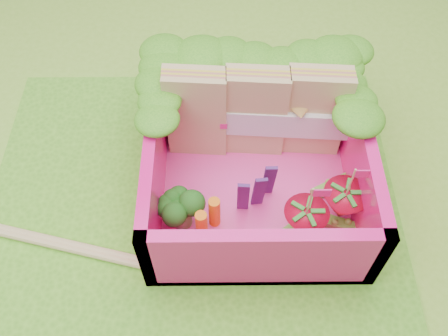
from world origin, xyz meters
The scene contains 13 objects.
ground centered at (0.00, 0.00, 0.00)m, with size 14.00×14.00×0.00m, color #87C236.
placemat centered at (0.00, 0.00, 0.01)m, with size 2.60×2.60×0.03m, color #5BAE27.
bento_floor centered at (0.40, 0.26, 0.06)m, with size 1.30×1.30×0.05m, color #FF41A4.
bento_box centered at (0.40, 0.26, 0.31)m, with size 1.30×1.30×0.55m.
lettuce_ruffle centered at (0.40, 0.74, 0.64)m, with size 1.43×0.83×0.11m.
sandwich_stack centered at (0.40, 0.59, 0.41)m, with size 1.21×0.25×0.67m.
broccoli centered at (-0.06, 0.00, 0.25)m, with size 0.31×0.31×0.25m.
carrot_sticks centered at (0.10, -0.05, 0.20)m, with size 0.14×0.17×0.26m.
purple_wedges centered at (0.39, 0.11, 0.27)m, with size 0.23×0.14×0.38m.
strawberry_left centered at (0.66, -0.09, 0.22)m, with size 0.26×0.26×0.50m.
strawberry_right centered at (0.90, 0.03, 0.22)m, with size 0.26×0.26×0.50m.
snap_peas centered at (0.78, 0.03, 0.11)m, with size 0.65×0.59×0.05m.
chopsticks centered at (-1.12, -0.05, 0.05)m, with size 2.39×0.65×0.05m.
Camera 1 is at (0.19, -1.49, 2.75)m, focal length 40.00 mm.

